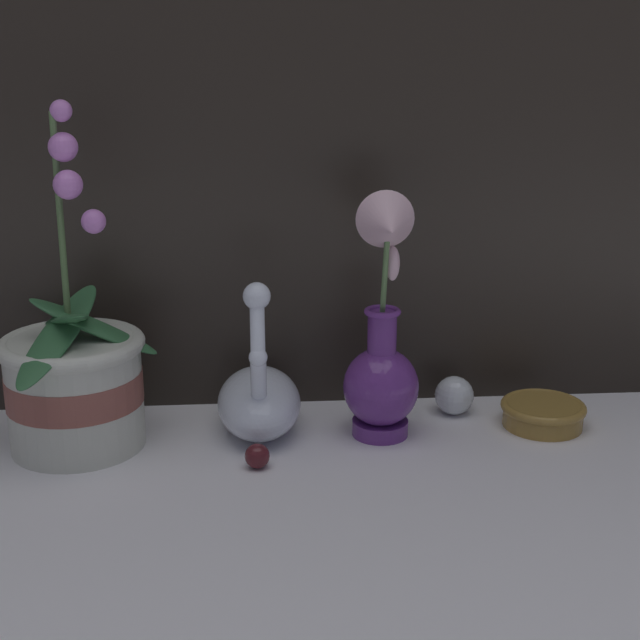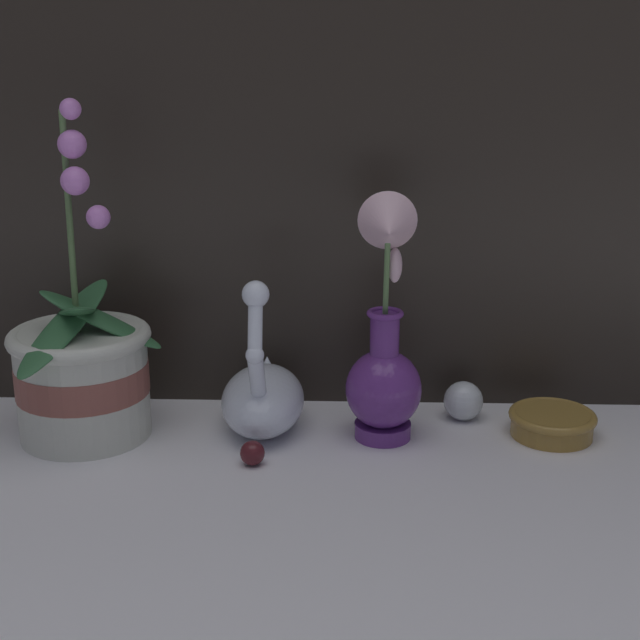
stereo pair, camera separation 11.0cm
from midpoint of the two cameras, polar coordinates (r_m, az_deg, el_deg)
The scene contains 7 objects.
ground_plane at distance 1.03m, azimuth 1.84°, elevation -11.46°, with size 2.80×2.80×0.00m, color white.
orchid_potted_plant at distance 1.18m, azimuth -12.43°, elevation -3.18°, with size 0.20×0.27×0.43m.
swan_figurine at distance 1.19m, azimuth -1.02°, elevation -4.83°, with size 0.11×0.20×0.22m.
blue_vase at distance 1.14m, azimuth 6.93°, elevation -2.35°, with size 0.10×0.12×0.33m.
glass_sphere at distance 1.25m, azimuth 11.68°, elevation -5.14°, with size 0.05×0.05×0.05m.
amber_dish at distance 1.23m, azimuth 17.16°, elevation -6.29°, with size 0.11×0.11×0.03m.
glass_bauble at distance 1.10m, azimuth -1.47°, elevation -8.57°, with size 0.03×0.03×0.03m.
Camera 2 is at (0.05, -0.91, 0.49)m, focal length 50.00 mm.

